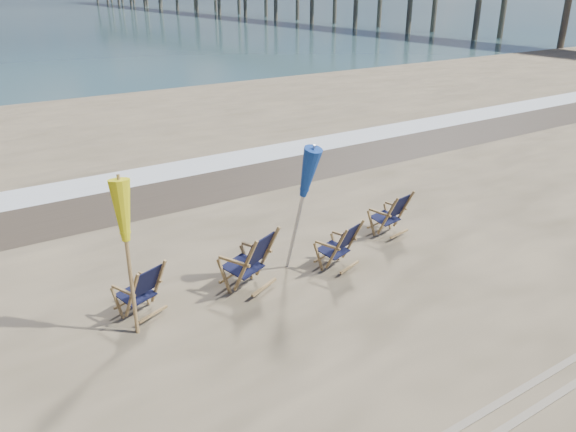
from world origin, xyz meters
name	(u,v)px	position (x,y,z in m)	size (l,w,h in m)	color
surf_foam	(160,173)	(0.00, 8.30, 0.00)	(200.00, 1.40, 0.01)	silver
wet_sand_strip	(183,189)	(0.00, 6.80, 0.00)	(200.00, 2.60, 0.00)	#42362A
beach_chair_0	(159,284)	(-2.47, 1.97, 0.45)	(0.58, 0.65, 0.90)	black
beach_chair_1	(268,254)	(-0.68, 1.77, 0.54)	(0.69, 0.78, 1.08)	black
beach_chair_2	(353,241)	(0.90, 1.51, 0.46)	(0.58, 0.66, 0.91)	black
beach_chair_3	(404,211)	(2.61, 2.03, 0.47)	(0.60, 0.67, 0.93)	black
umbrella_yellow	(124,221)	(-2.95, 1.70, 1.68)	(0.30, 0.30, 2.21)	#A07B47
umbrella_blue	(299,174)	(-0.06, 1.80, 1.79)	(0.30, 0.30, 2.32)	#A5A5AD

